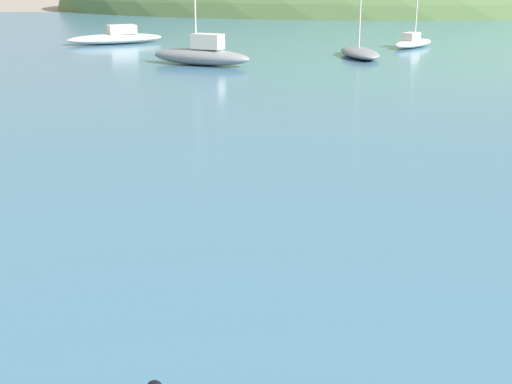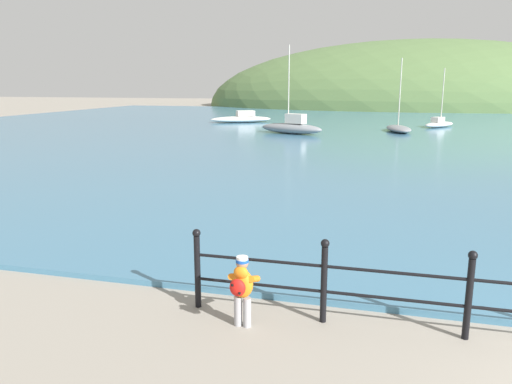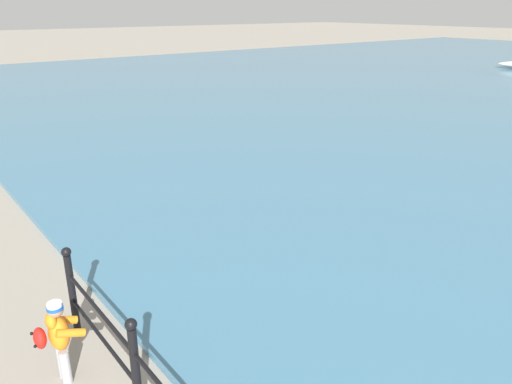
# 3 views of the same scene
# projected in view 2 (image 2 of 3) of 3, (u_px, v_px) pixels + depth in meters

# --- Properties ---
(water) EXTENTS (80.00, 60.00, 0.10)m
(water) POSITION_uv_depth(u_px,v_px,m) (440.00, 130.00, 34.73)
(water) COLOR teal
(water) RESTS_ON ground
(far_hillside) EXTENTS (60.00, 33.00, 18.35)m
(far_hillside) POSITION_uv_depth(u_px,v_px,m) (415.00, 107.00, 70.26)
(far_hillside) COLOR #567542
(far_hillside) RESTS_ON ground
(child_in_coat) EXTENTS (0.39, 0.53, 1.00)m
(child_in_coat) POSITION_uv_depth(u_px,v_px,m) (242.00, 285.00, 6.72)
(child_in_coat) COLOR #99999E
(child_in_coat) RESTS_ON ground
(boat_white_sailboat) EXTENTS (2.16, 4.18, 4.79)m
(boat_white_sailboat) POSITION_uv_depth(u_px,v_px,m) (399.00, 128.00, 33.24)
(boat_white_sailboat) COLOR gray
(boat_white_sailboat) RESTS_ON water
(boat_green_fishing) EXTENTS (5.30, 4.03, 0.95)m
(boat_green_fishing) POSITION_uv_depth(u_px,v_px,m) (242.00, 119.00, 41.26)
(boat_green_fishing) COLOR silver
(boat_green_fishing) RESTS_ON water
(boat_red_dinghy) EXTENTS (4.55, 2.68, 5.51)m
(boat_red_dinghy) POSITION_uv_depth(u_px,v_px,m) (292.00, 127.00, 31.90)
(boat_red_dinghy) COLOR gray
(boat_red_dinghy) RESTS_ON water
(boat_mid_harbor) EXTENTS (2.83, 3.51, 4.24)m
(boat_mid_harbor) POSITION_uv_depth(u_px,v_px,m) (439.00, 124.00, 36.69)
(boat_mid_harbor) COLOR silver
(boat_mid_harbor) RESTS_ON water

